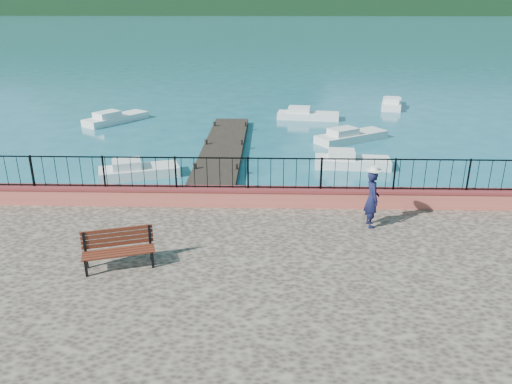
# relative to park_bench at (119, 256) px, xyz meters

# --- Properties ---
(ground) EXTENTS (2000.00, 2000.00, 0.00)m
(ground) POSITION_rel_park_bench_xyz_m (3.18, 0.21, -1.48)
(ground) COLOR #19596B
(ground) RESTS_ON ground
(parapet) EXTENTS (28.00, 0.46, 0.58)m
(parapet) POSITION_rel_park_bench_xyz_m (3.18, 3.91, 0.01)
(parapet) COLOR #C05B45
(parapet) RESTS_ON promenade
(railing) EXTENTS (27.00, 0.05, 0.95)m
(railing) POSITION_rel_park_bench_xyz_m (3.18, 3.91, 0.77)
(railing) COLOR black
(railing) RESTS_ON parapet
(dock) EXTENTS (2.00, 16.00, 0.30)m
(dock) POSITION_rel_park_bench_xyz_m (1.18, 12.21, -1.33)
(dock) COLOR #2D231C
(dock) RESTS_ON ground
(companion_hill) EXTENTS (448.00, 384.00, 180.00)m
(companion_hill) POSITION_rel_park_bench_xyz_m (223.18, 560.21, -1.48)
(companion_hill) COLOR #142D23
(companion_hill) RESTS_ON ground
(park_bench) EXTENTS (1.74, 1.02, 0.92)m
(park_bench) POSITION_rel_park_bench_xyz_m (0.00, 0.00, 0.00)
(park_bench) COLOR black
(park_bench) RESTS_ON promenade
(person) EXTENTS (0.45, 0.63, 1.63)m
(person) POSITION_rel_park_bench_xyz_m (6.37, 2.51, 0.54)
(person) COLOR black
(person) RESTS_ON promenade
(hat) EXTENTS (0.44, 0.44, 0.12)m
(hat) POSITION_rel_park_bench_xyz_m (6.37, 2.51, 1.41)
(hat) COLOR white
(hat) RESTS_ON person
(boat_0) EXTENTS (3.60, 2.29, 0.80)m
(boat_0) POSITION_rel_park_bench_xyz_m (-2.11, 9.99, -1.08)
(boat_0) COLOR silver
(boat_0) RESTS_ON ground
(boat_1) EXTENTS (3.48, 1.58, 0.80)m
(boat_1) POSITION_rel_park_bench_xyz_m (7.32, 11.58, -1.08)
(boat_1) COLOR silver
(boat_1) RESTS_ON ground
(boat_2) EXTENTS (4.24, 3.38, 0.80)m
(boat_2) POSITION_rel_park_bench_xyz_m (7.99, 16.23, -1.08)
(boat_2) COLOR silver
(boat_2) RESTS_ON ground
(boat_3) EXTENTS (3.55, 4.15, 0.80)m
(boat_3) POSITION_rel_park_bench_xyz_m (-6.14, 20.32, -1.08)
(boat_3) COLOR white
(boat_3) RESTS_ON ground
(boat_4) EXTENTS (4.05, 1.80, 0.80)m
(boat_4) POSITION_rel_park_bench_xyz_m (6.00, 21.60, -1.08)
(boat_4) COLOR white
(boat_4) RESTS_ON ground
(boat_5) EXTENTS (2.16, 3.95, 0.80)m
(boat_5) POSITION_rel_park_bench_xyz_m (12.29, 25.67, -1.08)
(boat_5) COLOR white
(boat_5) RESTS_ON ground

